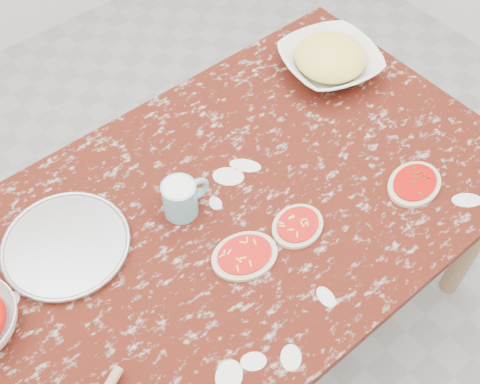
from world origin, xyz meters
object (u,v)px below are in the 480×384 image
flour_mug (181,198)px  worktable (240,219)px  pizza_tray (66,246)px  cheese_bowl (330,62)px

flour_mug → worktable: bearing=-30.5°
pizza_tray → flour_mug: flour_mug is taller
worktable → pizza_tray: 0.49m
flour_mug → cheese_bowl: bearing=11.7°
flour_mug → pizza_tray: bearing=162.1°
pizza_tray → cheese_bowl: size_ratio=1.07×
worktable → pizza_tray: size_ratio=4.77×
cheese_bowl → worktable: bearing=-158.1°
worktable → pizza_tray: bearing=157.9°
worktable → flour_mug: size_ratio=11.23×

